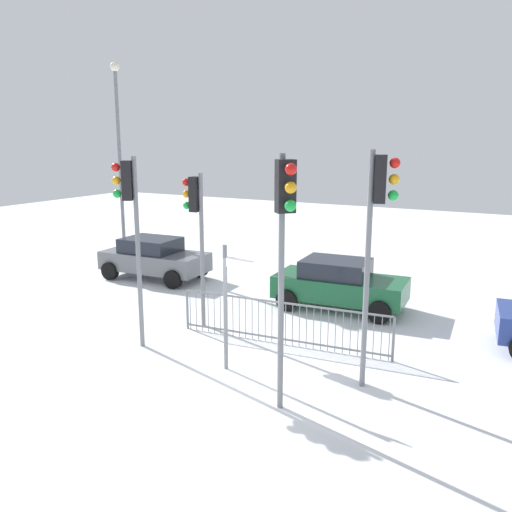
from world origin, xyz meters
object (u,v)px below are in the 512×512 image
traffic_light_mid_left (285,228)px  street_lamp (119,145)px  car_green_far (339,283)px  traffic_light_foreground_right (196,215)px  car_grey_trailing (154,257)px  direction_sign_post (228,301)px  traffic_light_rear_left (377,217)px  traffic_light_foreground_left (130,210)px

traffic_light_mid_left → street_lamp: 13.77m
traffic_light_mid_left → car_green_far: (-1.21, 6.35, -2.68)m
traffic_light_foreground_right → street_lamp: street_lamp is taller
car_green_far → car_grey_trailing: bearing=174.7°
traffic_light_foreground_right → car_grey_trailing: size_ratio=1.06×
traffic_light_foreground_right → traffic_light_mid_left: size_ratio=0.87×
direction_sign_post → car_green_far: 5.37m
traffic_light_mid_left → car_grey_trailing: size_ratio=1.22×
direction_sign_post → car_grey_trailing: (-6.44, 5.44, -0.80)m
street_lamp → car_grey_trailing: bearing=-29.3°
traffic_light_foreground_right → street_lamp: bearing=47.7°
direction_sign_post → car_green_far: (0.62, 5.27, -0.80)m
street_lamp → traffic_light_mid_left: bearing=-36.2°
traffic_light_foreground_right → car_green_far: (2.83, 3.19, -2.23)m
traffic_light_rear_left → car_grey_trailing: (-9.38, 4.77, -2.71)m
car_grey_trailing → car_green_far: bearing=-4.0°
traffic_light_mid_left → car_green_far: 7.00m
car_grey_trailing → traffic_light_foreground_right: bearing=-41.2°
car_green_far → traffic_light_foreground_right: bearing=-135.5°
traffic_light_foreground_right → street_lamp: 8.75m
traffic_light_mid_left → car_green_far: size_ratio=1.21×
traffic_light_rear_left → car_grey_trailing: 10.87m
traffic_light_foreground_right → traffic_light_rear_left: 5.37m
traffic_light_foreground_right → traffic_light_rear_left: size_ratio=0.86×
traffic_light_mid_left → street_lamp: street_lamp is taller
traffic_light_rear_left → direction_sign_post: 3.58m
traffic_light_foreground_right → traffic_light_mid_left: 5.15m
direction_sign_post → car_grey_trailing: bearing=148.3°
traffic_light_mid_left → traffic_light_foreground_left: traffic_light_mid_left is taller
car_grey_trailing → traffic_light_mid_left: bearing=-40.9°
traffic_light_rear_left → street_lamp: 13.80m
traffic_light_rear_left → street_lamp: bearing=-133.1°
car_green_far → street_lamp: 10.75m
direction_sign_post → car_grey_trailing: 8.46m
traffic_light_rear_left → car_green_far: 5.83m
traffic_light_mid_left → traffic_light_foreground_right: bearing=-83.6°
traffic_light_rear_left → direction_sign_post: size_ratio=1.71×
traffic_light_mid_left → direction_sign_post: 2.84m
traffic_light_rear_left → car_green_far: bearing=-168.8°
car_green_far → street_lamp: street_lamp is taller
traffic_light_rear_left → street_lamp: (-12.19, 6.35, 1.21)m
traffic_light_mid_left → traffic_light_rear_left: size_ratio=0.99×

